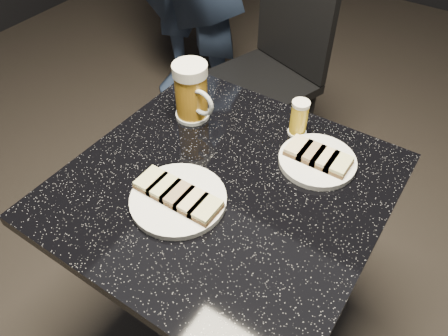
{
  "coord_description": "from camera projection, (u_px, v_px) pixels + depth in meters",
  "views": [
    {
      "loc": [
        0.38,
        -0.57,
        1.48
      ],
      "look_at": [
        0.0,
        0.0,
        0.8
      ],
      "focal_mm": 35.0,
      "sensor_mm": 36.0,
      "label": 1
    }
  ],
  "objects": [
    {
      "name": "beer_mug",
      "position": [
        192.0,
        92.0,
        1.12
      ],
      "size": [
        0.13,
        0.09,
        0.16
      ],
      "color": "white",
      "rests_on": "table"
    },
    {
      "name": "chair",
      "position": [
        270.0,
        69.0,
        1.81
      ],
      "size": [
        0.49,
        0.49,
        0.86
      ],
      "color": "black",
      "rests_on": "floor"
    },
    {
      "name": "plate_small",
      "position": [
        317.0,
        161.0,
        1.05
      ],
      "size": [
        0.19,
        0.19,
        0.01
      ],
      "primitive_type": "cylinder",
      "color": "white",
      "rests_on": "table"
    },
    {
      "name": "floor",
      "position": [
        224.0,
        329.0,
        1.53
      ],
      "size": [
        6.0,
        6.0,
        0.0
      ],
      "primitive_type": "plane",
      "color": "black",
      "rests_on": "ground"
    },
    {
      "name": "table",
      "position": [
        224.0,
        245.0,
        1.18
      ],
      "size": [
        0.7,
        0.7,
        0.75
      ],
      "color": "black",
      "rests_on": "floor"
    },
    {
      "name": "canapes_on_plate_small",
      "position": [
        318.0,
        156.0,
        1.04
      ],
      "size": [
        0.15,
        0.07,
        0.02
      ],
      "color": "#4C3521",
      "rests_on": "plate_small"
    },
    {
      "name": "canapes_on_plate_large",
      "position": [
        178.0,
        194.0,
        0.95
      ],
      "size": [
        0.2,
        0.07,
        0.02
      ],
      "color": "#4C3521",
      "rests_on": "plate_large"
    },
    {
      "name": "beer_tumbler",
      "position": [
        299.0,
        118.0,
        1.1
      ],
      "size": [
        0.05,
        0.05,
        0.1
      ],
      "color": "silver",
      "rests_on": "table"
    },
    {
      "name": "plate_large",
      "position": [
        178.0,
        199.0,
        0.96
      ],
      "size": [
        0.21,
        0.21,
        0.01
      ],
      "primitive_type": "cylinder",
      "color": "white",
      "rests_on": "table"
    }
  ]
}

